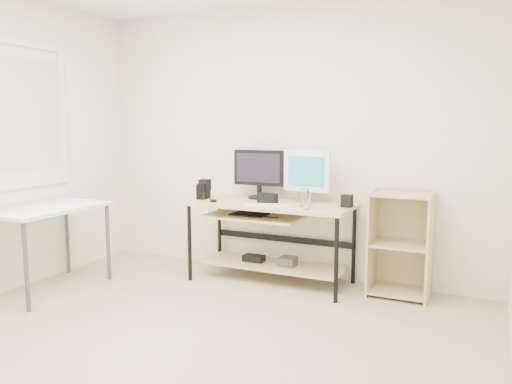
{
  "coord_description": "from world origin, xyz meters",
  "views": [
    {
      "loc": [
        1.82,
        -2.5,
        1.46
      ],
      "look_at": [
        0.01,
        1.3,
        0.89
      ],
      "focal_mm": 35.0,
      "sensor_mm": 36.0,
      "label": 1
    }
  ],
  "objects_px": {
    "black_monitor": "(259,171)",
    "white_imac": "(307,172)",
    "shelf_unit": "(401,243)",
    "audio_controller": "(201,192)",
    "side_table": "(47,216)",
    "desk": "(269,225)"
  },
  "relations": [
    {
      "from": "black_monitor",
      "to": "white_imac",
      "type": "bearing_deg",
      "value": -7.1
    },
    {
      "from": "shelf_unit",
      "to": "black_monitor",
      "type": "height_order",
      "value": "black_monitor"
    },
    {
      "from": "black_monitor",
      "to": "white_imac",
      "type": "relative_size",
      "value": 1.07
    },
    {
      "from": "shelf_unit",
      "to": "audio_controller",
      "type": "relative_size",
      "value": 6.0
    },
    {
      "from": "side_table",
      "to": "white_imac",
      "type": "bearing_deg",
      "value": 31.53
    },
    {
      "from": "shelf_unit",
      "to": "audio_controller",
      "type": "height_order",
      "value": "same"
    },
    {
      "from": "black_monitor",
      "to": "audio_controller",
      "type": "distance_m",
      "value": 0.6
    },
    {
      "from": "side_table",
      "to": "white_imac",
      "type": "relative_size",
      "value": 2.07
    },
    {
      "from": "shelf_unit",
      "to": "white_imac",
      "type": "bearing_deg",
      "value": -179.17
    },
    {
      "from": "desk",
      "to": "side_table",
      "type": "distance_m",
      "value": 1.97
    },
    {
      "from": "desk",
      "to": "shelf_unit",
      "type": "relative_size",
      "value": 1.67
    },
    {
      "from": "shelf_unit",
      "to": "white_imac",
      "type": "relative_size",
      "value": 1.86
    },
    {
      "from": "audio_controller",
      "to": "white_imac",
      "type": "bearing_deg",
      "value": 12.04
    },
    {
      "from": "side_table",
      "to": "audio_controller",
      "type": "bearing_deg",
      "value": 43.91
    },
    {
      "from": "desk",
      "to": "black_monitor",
      "type": "relative_size",
      "value": 2.91
    },
    {
      "from": "white_imac",
      "to": "audio_controller",
      "type": "distance_m",
      "value": 1.03
    },
    {
      "from": "side_table",
      "to": "shelf_unit",
      "type": "bearing_deg",
      "value": 23.33
    },
    {
      "from": "shelf_unit",
      "to": "desk",
      "type": "bearing_deg",
      "value": -172.23
    },
    {
      "from": "side_table",
      "to": "white_imac",
      "type": "height_order",
      "value": "white_imac"
    },
    {
      "from": "side_table",
      "to": "desk",
      "type": "bearing_deg",
      "value": 32.65
    },
    {
      "from": "desk",
      "to": "audio_controller",
      "type": "height_order",
      "value": "audio_controller"
    },
    {
      "from": "shelf_unit",
      "to": "black_monitor",
      "type": "distance_m",
      "value": 1.48
    }
  ]
}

